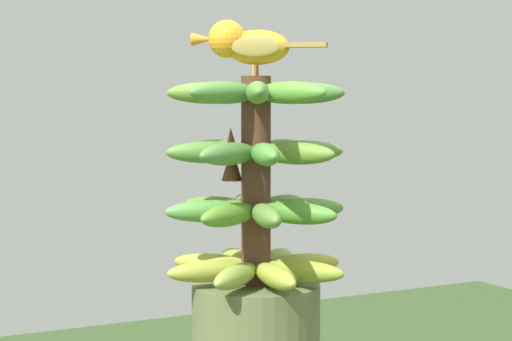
% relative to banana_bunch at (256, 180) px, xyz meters
% --- Properties ---
extents(banana_bunch, '(0.32, 0.32, 0.36)m').
position_rel_banana_bunch_xyz_m(banana_bunch, '(0.00, 0.00, 0.00)').
color(banana_bunch, '#4C2D1E').
rests_on(banana_bunch, banana_tree).
extents(perched_bird, '(0.20, 0.17, 0.10)m').
position_rel_banana_bunch_xyz_m(perched_bird, '(0.02, -0.01, 0.23)').
color(perched_bird, '#C68933').
rests_on(perched_bird, banana_bunch).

